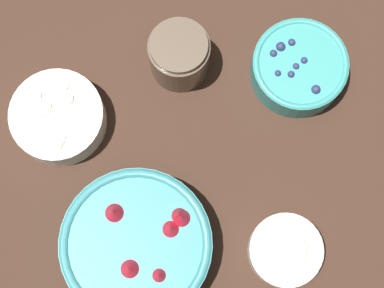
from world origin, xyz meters
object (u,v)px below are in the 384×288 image
(bowl_bananas, at_px, (58,117))
(bowl_cream, at_px, (286,250))
(bowl_blueberries, at_px, (299,67))
(jar_chocolate, at_px, (179,56))
(bowl_strawberries, at_px, (137,245))

(bowl_bananas, relative_size, bowl_cream, 1.31)
(bowl_blueberries, relative_size, bowl_cream, 1.36)
(bowl_blueberries, height_order, jar_chocolate, jar_chocolate)
(bowl_blueberries, bearing_deg, bowl_strawberries, -95.54)
(bowl_blueberries, bearing_deg, bowl_bananas, -131.55)
(bowl_cream, distance_m, jar_chocolate, 0.35)
(jar_chocolate, bearing_deg, bowl_cream, -25.57)
(bowl_strawberries, distance_m, jar_chocolate, 0.31)
(bowl_bananas, xyz_separation_m, bowl_cream, (0.42, 0.04, -0.01))
(bowl_blueberries, bearing_deg, bowl_cream, -59.33)
(bowl_strawberries, bearing_deg, jar_chocolate, 114.69)
(bowl_bananas, bearing_deg, bowl_strawberries, -20.59)
(bowl_bananas, xyz_separation_m, jar_chocolate, (0.10, 0.20, 0.01))
(bowl_strawberries, relative_size, bowl_bananas, 1.53)
(bowl_strawberries, bearing_deg, bowl_blueberries, 84.46)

